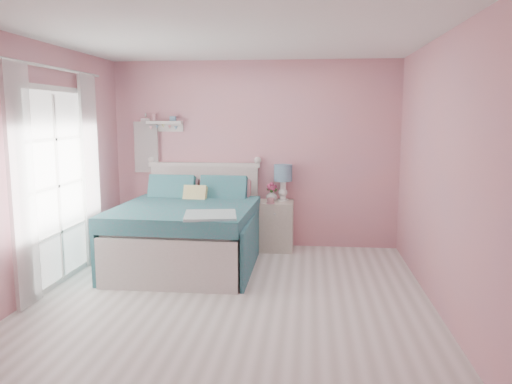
% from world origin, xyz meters
% --- Properties ---
extents(floor, '(4.50, 4.50, 0.00)m').
position_xyz_m(floor, '(0.00, 0.00, 0.00)').
color(floor, beige).
rests_on(floor, ground).
extents(room_shell, '(4.50, 4.50, 4.50)m').
position_xyz_m(room_shell, '(0.00, 0.00, 1.58)').
color(room_shell, pink).
rests_on(room_shell, floor).
extents(bed, '(1.67, 2.07, 1.18)m').
position_xyz_m(bed, '(-0.72, 1.22, 0.40)').
color(bed, silver).
rests_on(bed, floor).
extents(nightstand, '(0.47, 0.46, 0.68)m').
position_xyz_m(nightstand, '(0.32, 2.00, 0.34)').
color(nightstand, beige).
rests_on(nightstand, floor).
extents(table_lamp, '(0.25, 0.25, 0.50)m').
position_xyz_m(table_lamp, '(0.41, 2.08, 1.03)').
color(table_lamp, white).
rests_on(table_lamp, nightstand).
extents(vase, '(0.16, 0.16, 0.16)m').
position_xyz_m(vase, '(0.26, 2.04, 0.76)').
color(vase, silver).
rests_on(vase, nightstand).
extents(teacup, '(0.10, 0.10, 0.08)m').
position_xyz_m(teacup, '(0.26, 1.83, 0.72)').
color(teacup, '#BC7E86').
rests_on(teacup, nightstand).
extents(roses, '(0.14, 0.11, 0.12)m').
position_xyz_m(roses, '(0.26, 2.03, 0.88)').
color(roses, '#BE406F').
rests_on(roses, vase).
extents(wall_shelf, '(0.50, 0.15, 0.25)m').
position_xyz_m(wall_shelf, '(-1.27, 2.19, 1.73)').
color(wall_shelf, silver).
rests_on(wall_shelf, room_shell).
extents(hanging_dress, '(0.34, 0.03, 0.72)m').
position_xyz_m(hanging_dress, '(-1.55, 2.18, 1.40)').
color(hanging_dress, white).
rests_on(hanging_dress, room_shell).
extents(french_door, '(0.04, 1.32, 2.16)m').
position_xyz_m(french_door, '(-1.97, 0.40, 1.07)').
color(french_door, silver).
rests_on(french_door, floor).
extents(curtain_near, '(0.04, 0.40, 2.32)m').
position_xyz_m(curtain_near, '(-1.92, -0.34, 1.18)').
color(curtain_near, white).
rests_on(curtain_near, floor).
extents(curtain_far, '(0.04, 0.40, 2.32)m').
position_xyz_m(curtain_far, '(-1.92, 1.14, 1.18)').
color(curtain_far, white).
rests_on(curtain_far, floor).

